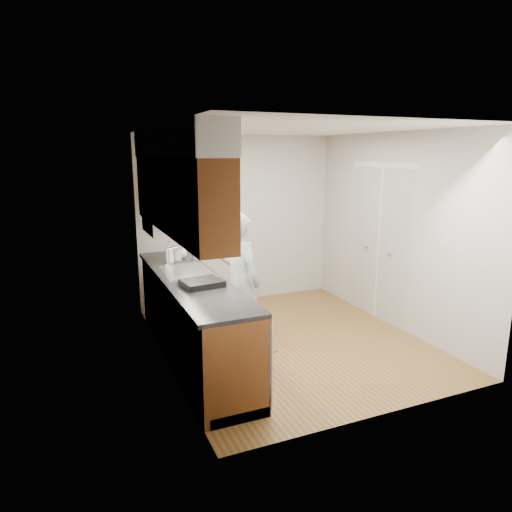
{
  "coord_description": "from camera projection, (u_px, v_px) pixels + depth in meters",
  "views": [
    {
      "loc": [
        -2.41,
        -4.62,
        2.24
      ],
      "look_at": [
        -0.34,
        0.25,
        1.04
      ],
      "focal_mm": 32.0,
      "sensor_mm": 36.0,
      "label": 1
    }
  ],
  "objects": [
    {
      "name": "soap_bottle_b",
      "position": [
        178.0,
        253.0,
        5.62
      ],
      "size": [
        0.09,
        0.09,
        0.18
      ],
      "primitive_type": "imported",
      "rotation": [
        0.0,
        0.0,
        -0.17
      ],
      "color": "silver",
      "rests_on": "counter"
    },
    {
      "name": "closet_door",
      "position": [
        379.0,
        245.0,
        6.17
      ],
      "size": [
        0.02,
        1.22,
        2.05
      ],
      "primitive_type": "cube",
      "color": "beige",
      "rests_on": "wall_right"
    },
    {
      "name": "dish_rack",
      "position": [
        202.0,
        283.0,
        4.54
      ],
      "size": [
        0.42,
        0.37,
        0.06
      ],
      "primitive_type": "cube",
      "rotation": [
        0.0,
        0.0,
        0.13
      ],
      "color": "black",
      "rests_on": "counter"
    },
    {
      "name": "counter",
      "position": [
        193.0,
        316.0,
        4.99
      ],
      "size": [
        0.64,
        2.8,
        1.3
      ],
      "color": "brown",
      "rests_on": "floor"
    },
    {
      "name": "soap_bottle_c",
      "position": [
        182.0,
        251.0,
        5.75
      ],
      "size": [
        0.18,
        0.18,
        0.18
      ],
      "primitive_type": "imported",
      "rotation": [
        0.0,
        0.0,
        0.29
      ],
      "color": "silver",
      "rests_on": "counter"
    },
    {
      "name": "wall_back",
      "position": [
        238.0,
        220.0,
        6.85
      ],
      "size": [
        3.0,
        0.02,
        2.5
      ],
      "primitive_type": "cube",
      "color": "beige",
      "rests_on": "floor"
    },
    {
      "name": "wall_left",
      "position": [
        162.0,
        251.0,
        4.71
      ],
      "size": [
        0.02,
        3.5,
        2.5
      ],
      "primitive_type": "cube",
      "color": "beige",
      "rests_on": "floor"
    },
    {
      "name": "ceiling",
      "position": [
        293.0,
        128.0,
        5.01
      ],
      "size": [
        3.5,
        3.5,
        0.0
      ],
      "primitive_type": "plane",
      "rotation": [
        3.14,
        0.0,
        0.0
      ],
      "color": "white",
      "rests_on": "wall_left"
    },
    {
      "name": "upper_cabinets",
      "position": [
        175.0,
        182.0,
        4.66
      ],
      "size": [
        0.47,
        2.8,
        1.21
      ],
      "color": "brown",
      "rests_on": "wall_left"
    },
    {
      "name": "person",
      "position": [
        239.0,
        272.0,
        5.2
      ],
      "size": [
        0.66,
        0.76,
        1.8
      ],
      "primitive_type": "imported",
      "rotation": [
        0.0,
        0.0,
        2.04
      ],
      "color": "#96AEB7",
      "rests_on": "floor_mat"
    },
    {
      "name": "floor_mat",
      "position": [
        240.0,
        346.0,
        5.4
      ],
      "size": [
        0.69,
        0.9,
        0.02
      ],
      "primitive_type": "cube",
      "rotation": [
        0.0,
        0.0,
        0.31
      ],
      "color": "slate",
      "rests_on": "floor"
    },
    {
      "name": "floor",
      "position": [
        290.0,
        341.0,
        5.56
      ],
      "size": [
        3.5,
        3.5,
        0.0
      ],
      "primitive_type": "plane",
      "color": "olive",
      "rests_on": "ground"
    },
    {
      "name": "wall_right",
      "position": [
        395.0,
        232.0,
        5.86
      ],
      "size": [
        0.02,
        3.5,
        2.5
      ],
      "primitive_type": "cube",
      "color": "beige",
      "rests_on": "floor"
    },
    {
      "name": "steel_can",
      "position": [
        194.0,
        255.0,
        5.65
      ],
      "size": [
        0.08,
        0.08,
        0.12
      ],
      "primitive_type": "cylinder",
      "rotation": [
        0.0,
        0.0,
        0.17
      ],
      "color": "#A5A5AA",
      "rests_on": "counter"
    },
    {
      "name": "soap_bottle_a",
      "position": [
        169.0,
        252.0,
        5.45
      ],
      "size": [
        0.15,
        0.15,
        0.28
      ],
      "primitive_type": "imported",
      "rotation": [
        0.0,
        0.0,
        0.59
      ],
      "color": "silver",
      "rests_on": "counter"
    }
  ]
}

